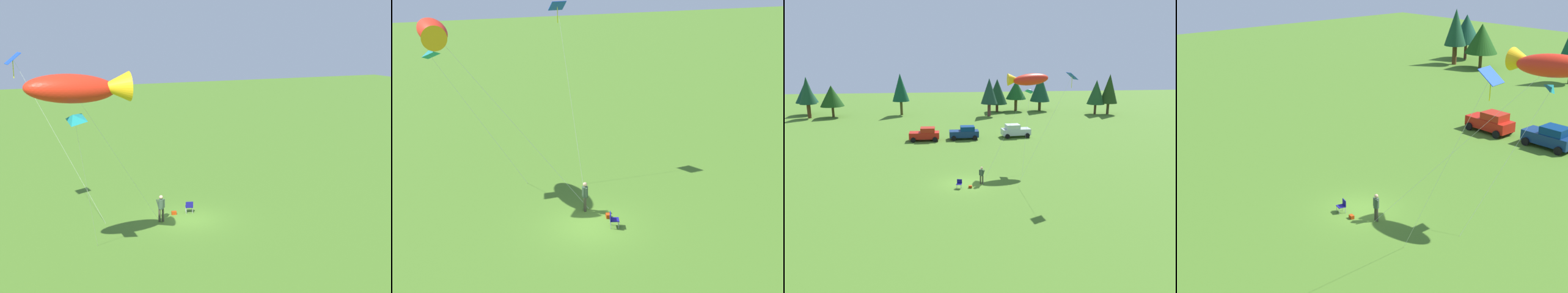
# 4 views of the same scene
# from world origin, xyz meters

# --- Properties ---
(ground_plane) EXTENTS (160.00, 160.00, 0.00)m
(ground_plane) POSITION_xyz_m (0.00, 0.00, 0.00)
(ground_plane) COLOR #467022
(person_kite_flyer) EXTENTS (0.56, 0.41, 1.74)m
(person_kite_flyer) POSITION_xyz_m (1.74, -0.22, 1.02)
(person_kite_flyer) COLOR #413F2D
(person_kite_flyer) RESTS_ON ground
(folding_chair) EXTENTS (0.59, 0.59, 0.82)m
(folding_chair) POSITION_xyz_m (-0.47, -1.07, 0.49)
(folding_chair) COLOR navy
(folding_chair) RESTS_ON ground
(backpack_on_grass) EXTENTS (0.35, 0.27, 0.22)m
(backpack_on_grass) POSITION_xyz_m (0.56, -1.17, 0.11)
(backpack_on_grass) COLOR #A0330A
(backpack_on_grass) RESTS_ON ground
(kite_large_fish) EXTENTS (8.44, 8.53, 10.24)m
(kite_large_fish) POSITION_xyz_m (7.56, 6.94, 9.45)
(kite_large_fish) COLOR red
(kite_large_fish) RESTS_ON ground
(kite_diamond_blue) EXTENTS (5.31, 1.08, 10.68)m
(kite_diamond_blue) POSITION_xyz_m (9.81, -0.95, 10.06)
(kite_diamond_blue) COLOR blue
(kite_diamond_blue) RESTS_ON ground
(kite_delta_teal) EXTENTS (2.36, 5.69, 8.50)m
(kite_delta_teal) POSITION_xyz_m (8.04, 7.21, 8.15)
(kite_delta_teal) COLOR teal
(kite_delta_teal) RESTS_ON ground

